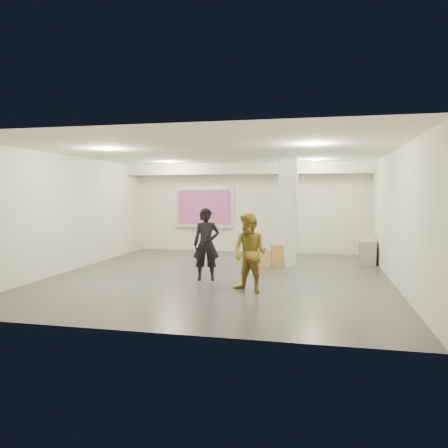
% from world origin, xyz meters
% --- Properties ---
extents(floor, '(8.00, 9.00, 0.01)m').
position_xyz_m(floor, '(0.00, 0.00, 0.00)').
color(floor, '#3C3E44').
rests_on(floor, ground).
extents(ceiling, '(8.00, 9.00, 0.01)m').
position_xyz_m(ceiling, '(0.00, 0.00, 3.00)').
color(ceiling, white).
rests_on(ceiling, floor).
extents(wall_back, '(8.00, 0.01, 3.00)m').
position_xyz_m(wall_back, '(0.00, 4.50, 1.50)').
color(wall_back, silver).
rests_on(wall_back, floor).
extents(wall_front, '(8.00, 0.01, 3.00)m').
position_xyz_m(wall_front, '(0.00, -4.50, 1.50)').
color(wall_front, silver).
rests_on(wall_front, floor).
extents(wall_left, '(0.01, 9.00, 3.00)m').
position_xyz_m(wall_left, '(-4.00, 0.00, 1.50)').
color(wall_left, silver).
rests_on(wall_left, floor).
extents(wall_right, '(0.01, 9.00, 3.00)m').
position_xyz_m(wall_right, '(4.00, 0.00, 1.50)').
color(wall_right, silver).
rests_on(wall_right, floor).
extents(soffit_band, '(8.00, 1.10, 0.36)m').
position_xyz_m(soffit_band, '(0.00, 3.95, 2.82)').
color(soffit_band, silver).
rests_on(soffit_band, ceiling).
extents(downlight_nw, '(0.22, 0.22, 0.02)m').
position_xyz_m(downlight_nw, '(-2.20, 2.50, 2.98)').
color(downlight_nw, '#E9C087').
rests_on(downlight_nw, ceiling).
extents(downlight_ne, '(0.22, 0.22, 0.02)m').
position_xyz_m(downlight_ne, '(2.20, 2.50, 2.98)').
color(downlight_ne, '#E9C087').
rests_on(downlight_ne, ceiling).
extents(downlight_sw, '(0.22, 0.22, 0.02)m').
position_xyz_m(downlight_sw, '(-2.20, -1.50, 2.98)').
color(downlight_sw, '#E9C087').
rests_on(downlight_sw, ceiling).
extents(downlight_se, '(0.22, 0.22, 0.02)m').
position_xyz_m(downlight_se, '(2.20, -1.50, 2.98)').
color(downlight_se, '#E9C087').
rests_on(downlight_se, ceiling).
extents(column, '(0.52, 0.52, 3.00)m').
position_xyz_m(column, '(1.50, 1.80, 1.50)').
color(column, silver).
rests_on(column, floor).
extents(projection_screen, '(2.10, 0.13, 1.42)m').
position_xyz_m(projection_screen, '(-1.60, 4.45, 1.53)').
color(projection_screen, silver).
rests_on(projection_screen, wall_back).
extents(credenza, '(0.56, 1.18, 0.67)m').
position_xyz_m(credenza, '(3.72, 2.88, 0.34)').
color(credenza, gray).
rests_on(credenza, floor).
extents(papers_stack, '(0.27, 0.34, 0.02)m').
position_xyz_m(papers_stack, '(3.74, 2.83, 0.68)').
color(papers_stack, silver).
rests_on(papers_stack, credenza).
extents(postit_pad, '(0.21, 0.27, 0.03)m').
position_xyz_m(postit_pad, '(3.67, 2.87, 0.68)').
color(postit_pad, orange).
rests_on(postit_pad, credenza).
extents(cardboard_back, '(0.55, 0.32, 0.61)m').
position_xyz_m(cardboard_back, '(1.34, 1.54, 0.31)').
color(cardboard_back, '#9D7C45').
rests_on(cardboard_back, floor).
extents(cardboard_front, '(0.46, 0.22, 0.49)m').
position_xyz_m(cardboard_front, '(0.86, 1.37, 0.24)').
color(cardboard_front, '#9D7C45').
rests_on(cardboard_front, floor).
extents(woman, '(0.69, 0.54, 1.68)m').
position_xyz_m(woman, '(-0.20, -0.58, 0.84)').
color(woman, black).
rests_on(woman, floor).
extents(man, '(0.97, 0.88, 1.62)m').
position_xyz_m(man, '(0.98, -1.60, 0.81)').
color(man, olive).
rests_on(man, floor).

